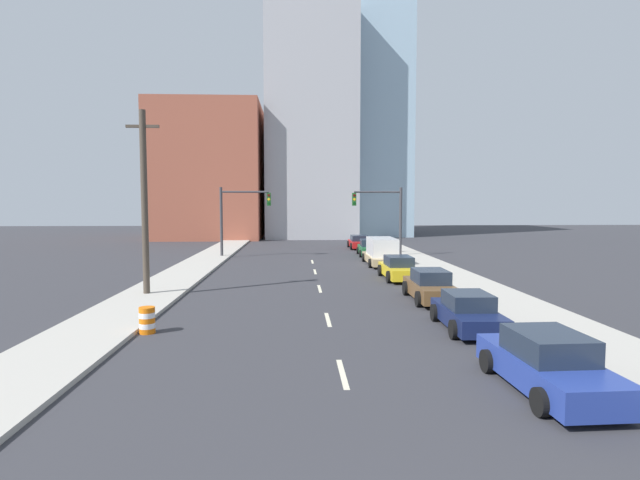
{
  "coord_description": "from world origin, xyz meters",
  "views": [
    {
      "loc": [
        -1.24,
        -3.93,
        4.66
      ],
      "look_at": [
        0.32,
        29.25,
        2.2
      ],
      "focal_mm": 28.0,
      "sensor_mm": 36.0,
      "label": 1
    }
  ],
  "objects": [
    {
      "name": "lane_stripe_at_23m",
      "position": [
        0.0,
        22.93,
        0.0
      ],
      "size": [
        0.16,
        2.4,
        0.01
      ],
      "primitive_type": "cube",
      "color": "beige",
      "rests_on": "ground"
    },
    {
      "name": "sedan_green",
      "position": [
        5.22,
        40.03,
        0.66
      ],
      "size": [
        2.16,
        4.79,
        1.44
      ],
      "rotation": [
        0.0,
        0.0,
        -0.04
      ],
      "color": "#1E6033",
      "rests_on": "ground"
    },
    {
      "name": "building_glass_right",
      "position": [
        8.2,
        72.94,
        17.64
      ],
      "size": [
        13.0,
        20.0,
        35.28
      ],
      "color": "#99B7CC",
      "rests_on": "ground"
    },
    {
      "name": "lane_stripe_at_30m",
      "position": [
        0.0,
        29.69,
        0.0
      ],
      "size": [
        0.16,
        2.4,
        0.01
      ],
      "primitive_type": "cube",
      "color": "beige",
      "rests_on": "ground"
    },
    {
      "name": "sedan_brown",
      "position": [
        5.14,
        19.39,
        0.69
      ],
      "size": [
        2.05,
        4.68,
        1.49
      ],
      "rotation": [
        0.0,
        0.0,
        -0.02
      ],
      "color": "brown",
      "rests_on": "ground"
    },
    {
      "name": "sidewalk_left",
      "position": [
        -8.55,
        46.19,
        0.08
      ],
      "size": [
        3.18,
        92.38,
        0.16
      ],
      "color": "#ADA89E",
      "rests_on": "ground"
    },
    {
      "name": "sedan_red",
      "position": [
        5.2,
        46.96,
        0.63
      ],
      "size": [
        2.17,
        4.79,
        1.37
      ],
      "rotation": [
        0.0,
        0.0,
        -0.0
      ],
      "color": "red",
      "rests_on": "ground"
    },
    {
      "name": "traffic_signal_left",
      "position": [
        -6.42,
        39.03,
        3.91
      ],
      "size": [
        4.36,
        0.35,
        6.02
      ],
      "color": "#38383D",
      "rests_on": "ground"
    },
    {
      "name": "traffic_barrel",
      "position": [
        -6.61,
        13.92,
        0.47
      ],
      "size": [
        0.56,
        0.56,
        0.95
      ],
      "color": "orange",
      "rests_on": "ground"
    },
    {
      "name": "building_office_center",
      "position": [
        0.76,
        68.94,
        15.06
      ],
      "size": [
        12.0,
        20.0,
        30.11
      ],
      "color": "#A8A8AD",
      "rests_on": "ground"
    },
    {
      "name": "sedan_navy",
      "position": [
        5.06,
        13.94,
        0.63
      ],
      "size": [
        2.09,
        4.31,
        1.37
      ],
      "rotation": [
        0.0,
        0.0,
        -0.03
      ],
      "color": "#141E47",
      "rests_on": "ground"
    },
    {
      "name": "building_brick_left",
      "position": [
        -12.88,
        64.94,
        8.77
      ],
      "size": [
        14.0,
        16.0,
        17.55
      ],
      "color": "#9E513D",
      "rests_on": "ground"
    },
    {
      "name": "sedan_blue",
      "position": [
        4.96,
        7.88,
        0.67
      ],
      "size": [
        2.18,
        4.63,
        1.48
      ],
      "rotation": [
        0.0,
        0.0,
        0.03
      ],
      "color": "navy",
      "rests_on": "ground"
    },
    {
      "name": "sidewalk_right",
      "position": [
        8.55,
        46.19,
        0.08
      ],
      "size": [
        3.18,
        92.38,
        0.16
      ],
      "color": "#ADA89E",
      "rests_on": "ground"
    },
    {
      "name": "lane_stripe_at_9m",
      "position": [
        0.0,
        9.35,
        0.0
      ],
      "size": [
        0.16,
        2.4,
        0.01
      ],
      "primitive_type": "cube",
      "color": "beige",
      "rests_on": "ground"
    },
    {
      "name": "lane_stripe_at_35m",
      "position": [
        0.0,
        35.49,
        0.0
      ],
      "size": [
        0.16,
        2.4,
        0.01
      ],
      "primitive_type": "cube",
      "color": "beige",
      "rests_on": "ground"
    },
    {
      "name": "utility_pole_left_mid",
      "position": [
        -8.75,
        21.14,
        4.73
      ],
      "size": [
        1.6,
        0.32,
        9.21
      ],
      "color": "#473D33",
      "rests_on": "ground"
    },
    {
      "name": "sedan_yellow",
      "position": [
        5.0,
        26.14,
        0.66
      ],
      "size": [
        2.02,
        4.72,
        1.42
      ],
      "rotation": [
        0.0,
        0.0,
        0.01
      ],
      "color": "gold",
      "rests_on": "ground"
    },
    {
      "name": "lane_stripe_at_16m",
      "position": [
        0.0,
        15.71,
        0.0
      ],
      "size": [
        0.16,
        2.4,
        0.01
      ],
      "primitive_type": "cube",
      "color": "beige",
      "rests_on": "ground"
    },
    {
      "name": "traffic_signal_right",
      "position": [
        6.55,
        39.03,
        3.91
      ],
      "size": [
        4.36,
        0.35,
        6.02
      ],
      "color": "#38383D",
      "rests_on": "ground"
    },
    {
      "name": "box_truck_tan",
      "position": [
        5.18,
        33.34,
        0.97
      ],
      "size": [
        2.46,
        6.22,
        2.05
      ],
      "rotation": [
        0.0,
        0.0,
        -0.01
      ],
      "color": "tan",
      "rests_on": "ground"
    }
  ]
}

